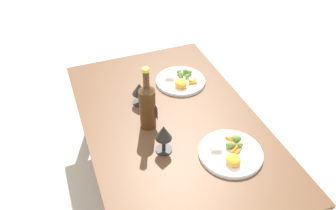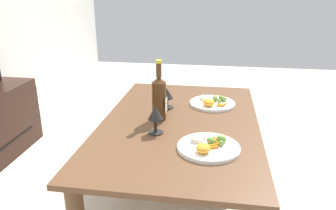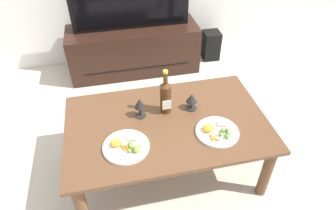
{
  "view_description": "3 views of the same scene",
  "coord_description": "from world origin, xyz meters",
  "px_view_note": "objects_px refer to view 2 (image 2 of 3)",
  "views": [
    {
      "loc": [
        -1.11,
        0.44,
        1.56
      ],
      "look_at": [
        0.02,
        0.01,
        0.55
      ],
      "focal_mm": 36.51,
      "sensor_mm": 36.0,
      "label": 1
    },
    {
      "loc": [
        -1.56,
        -0.18,
        1.14
      ],
      "look_at": [
        -0.0,
        0.06,
        0.55
      ],
      "focal_mm": 34.98,
      "sensor_mm": 36.0,
      "label": 2
    },
    {
      "loc": [
        -0.3,
        -1.36,
        1.77
      ],
      "look_at": [
        0.02,
        0.05,
        0.56
      ],
      "focal_mm": 31.79,
      "sensor_mm": 36.0,
      "label": 3
    }
  ],
  "objects_px": {
    "dining_table": "(180,134)",
    "floor_speaker": "(23,106)",
    "wine_bottle": "(159,97)",
    "dinner_plate_left": "(208,146)",
    "goblet_right": "(167,95)",
    "dinner_plate_right": "(212,103)",
    "goblet_left": "(155,115)"
  },
  "relations": [
    {
      "from": "goblet_right",
      "to": "dinner_plate_left",
      "type": "height_order",
      "value": "goblet_right"
    },
    {
      "from": "floor_speaker",
      "to": "wine_bottle",
      "type": "bearing_deg",
      "value": -119.64
    },
    {
      "from": "dinner_plate_right",
      "to": "wine_bottle",
      "type": "bearing_deg",
      "value": 134.15
    },
    {
      "from": "wine_bottle",
      "to": "dining_table",
      "type": "bearing_deg",
      "value": -97.95
    },
    {
      "from": "wine_bottle",
      "to": "goblet_left",
      "type": "height_order",
      "value": "wine_bottle"
    },
    {
      "from": "dining_table",
      "to": "goblet_right",
      "type": "height_order",
      "value": "goblet_right"
    },
    {
      "from": "dining_table",
      "to": "floor_speaker",
      "type": "bearing_deg",
      "value": 60.32
    },
    {
      "from": "wine_bottle",
      "to": "goblet_left",
      "type": "bearing_deg",
      "value": -175.66
    },
    {
      "from": "goblet_left",
      "to": "dinner_plate_left",
      "type": "relative_size",
      "value": 0.51
    },
    {
      "from": "goblet_right",
      "to": "goblet_left",
      "type": "bearing_deg",
      "value": 180.0
    },
    {
      "from": "floor_speaker",
      "to": "dinner_plate_right",
      "type": "height_order",
      "value": "dinner_plate_right"
    },
    {
      "from": "dinner_plate_left",
      "to": "floor_speaker",
      "type": "bearing_deg",
      "value": 55.44
    },
    {
      "from": "goblet_left",
      "to": "dinner_plate_right",
      "type": "bearing_deg",
      "value": -30.63
    },
    {
      "from": "goblet_left",
      "to": "goblet_right",
      "type": "bearing_deg",
      "value": -0.0
    },
    {
      "from": "dining_table",
      "to": "dinner_plate_left",
      "type": "distance_m",
      "value": 0.33
    },
    {
      "from": "dining_table",
      "to": "wine_bottle",
      "type": "height_order",
      "value": "wine_bottle"
    },
    {
      "from": "dining_table",
      "to": "floor_speaker",
      "type": "distance_m",
      "value": 1.67
    },
    {
      "from": "dining_table",
      "to": "floor_speaker",
      "type": "height_order",
      "value": "dining_table"
    },
    {
      "from": "floor_speaker",
      "to": "wine_bottle",
      "type": "relative_size",
      "value": 0.99
    },
    {
      "from": "goblet_left",
      "to": "dining_table",
      "type": "bearing_deg",
      "value": -32.28
    },
    {
      "from": "wine_bottle",
      "to": "goblet_left",
      "type": "distance_m",
      "value": 0.18
    },
    {
      "from": "dining_table",
      "to": "wine_bottle",
      "type": "bearing_deg",
      "value": 82.05
    },
    {
      "from": "dining_table",
      "to": "dinner_plate_right",
      "type": "relative_size",
      "value": 4.77
    },
    {
      "from": "dinner_plate_right",
      "to": "dinner_plate_left",
      "type": "bearing_deg",
      "value": -179.95
    },
    {
      "from": "dinner_plate_left",
      "to": "dinner_plate_right",
      "type": "bearing_deg",
      "value": 0.05
    },
    {
      "from": "wine_bottle",
      "to": "floor_speaker",
      "type": "bearing_deg",
      "value": 58.77
    },
    {
      "from": "goblet_right",
      "to": "wine_bottle",
      "type": "bearing_deg",
      "value": 175.66
    },
    {
      "from": "wine_bottle",
      "to": "dinner_plate_left",
      "type": "height_order",
      "value": "wine_bottle"
    },
    {
      "from": "floor_speaker",
      "to": "dinner_plate_left",
      "type": "relative_size",
      "value": 1.15
    },
    {
      "from": "dining_table",
      "to": "wine_bottle",
      "type": "distance_m",
      "value": 0.23
    },
    {
      "from": "floor_speaker",
      "to": "dinner_plate_left",
      "type": "distance_m",
      "value": 1.96
    },
    {
      "from": "dining_table",
      "to": "dinner_plate_left",
      "type": "height_order",
      "value": "dinner_plate_left"
    }
  ]
}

